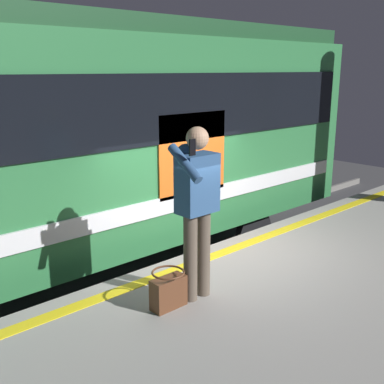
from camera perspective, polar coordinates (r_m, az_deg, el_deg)
The scene contains 8 objects.
ground_plane at distance 6.74m, azimuth 1.61°, elevation -15.53°, with size 23.87×23.87×0.00m, color #3D3D3F.
platform at distance 5.32m, azimuth 19.54°, elevation -18.44°, with size 14.02×4.46×1.12m, color gray.
safety_line at distance 6.05m, azimuth 3.68°, elevation -7.37°, with size 13.74×0.16×0.01m, color yellow.
track_rail_near at distance 7.53m, azimuth -5.09°, elevation -11.44°, with size 18.23×0.08×0.16m, color slate.
track_rail_far at distance 8.62m, azimuth -10.98°, elevation -8.16°, with size 18.23×0.08×0.16m, color slate.
train_carriage at distance 6.61m, azimuth -21.36°, elevation 5.89°, with size 11.49×2.76×3.91m.
passenger at distance 4.59m, azimuth 0.58°, elevation -0.90°, with size 0.57×0.55×1.76m.
handbag at distance 4.69m, azimuth -2.89°, elevation -11.89°, with size 0.36×0.33×0.38m.
Camera 1 is at (4.06, 4.16, 3.40)m, focal length 43.87 mm.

